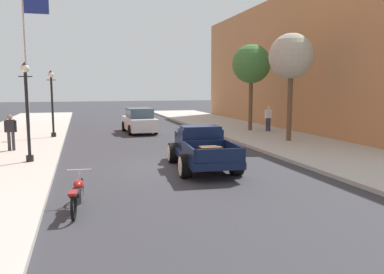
% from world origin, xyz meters
% --- Properties ---
extents(ground_plane, '(140.00, 140.00, 0.00)m').
position_xyz_m(ground_plane, '(0.00, 0.00, 0.00)').
color(ground_plane, '#333338').
extents(sidewalk_right, '(5.50, 64.00, 0.15)m').
position_xyz_m(sidewalk_right, '(7.25, 0.00, 0.07)').
color(sidewalk_right, '#B7B2A8').
rests_on(sidewalk_right, ground).
extents(building_right_storefront, '(12.00, 28.00, 9.39)m').
position_xyz_m(building_right_storefront, '(16.00, 11.26, 4.69)').
color(building_right_storefront, '#B27A4C').
rests_on(building_right_storefront, ground).
extents(hotrod_truck_navy, '(2.43, 5.03, 1.58)m').
position_xyz_m(hotrod_truck_navy, '(0.80, -0.47, 0.75)').
color(hotrod_truck_navy, '#0F1938').
rests_on(hotrod_truck_navy, ground).
extents(motorcycle_parked, '(0.62, 2.11, 0.93)m').
position_xyz_m(motorcycle_parked, '(-3.70, -4.64, 0.44)').
color(motorcycle_parked, black).
rests_on(motorcycle_parked, ground).
extents(car_background_white, '(2.02, 4.37, 1.65)m').
position_xyz_m(car_background_white, '(0.18, 11.34, 0.77)').
color(car_background_white, silver).
rests_on(car_background_white, ground).
extents(pedestrian_sidewalk_left, '(0.53, 0.22, 1.65)m').
position_xyz_m(pedestrian_sidewalk_left, '(-6.66, 4.77, 1.09)').
color(pedestrian_sidewalk_left, '#333338').
rests_on(pedestrian_sidewalk_left, sidewalk_left).
extents(pedestrian_sidewalk_right, '(0.53, 0.22, 1.65)m').
position_xyz_m(pedestrian_sidewalk_right, '(8.30, 8.60, 1.09)').
color(pedestrian_sidewalk_right, '#232847').
rests_on(pedestrian_sidewalk_right, sidewalk_right).
extents(street_lamp_near, '(0.50, 0.32, 3.85)m').
position_xyz_m(street_lamp_near, '(-5.53, 1.71, 2.39)').
color(street_lamp_near, black).
rests_on(street_lamp_near, sidewalk_left).
extents(street_lamp_far, '(0.50, 0.32, 3.85)m').
position_xyz_m(street_lamp_far, '(-5.12, 9.39, 2.39)').
color(street_lamp_far, black).
rests_on(street_lamp_far, sidewalk_left).
extents(flagpole, '(1.74, 0.16, 9.16)m').
position_xyz_m(flagpole, '(-6.84, 14.72, 5.77)').
color(flagpole, '#B2B2B7').
rests_on(flagpole, sidewalk_left).
extents(street_tree_nearest, '(2.39, 2.39, 5.71)m').
position_xyz_m(street_tree_nearest, '(7.26, 4.16, 4.62)').
color(street_tree_nearest, brown).
rests_on(street_tree_nearest, sidewalk_right).
extents(street_tree_second, '(2.55, 2.55, 5.68)m').
position_xyz_m(street_tree_second, '(7.38, 9.41, 4.52)').
color(street_tree_second, brown).
rests_on(street_tree_second, sidewalk_right).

